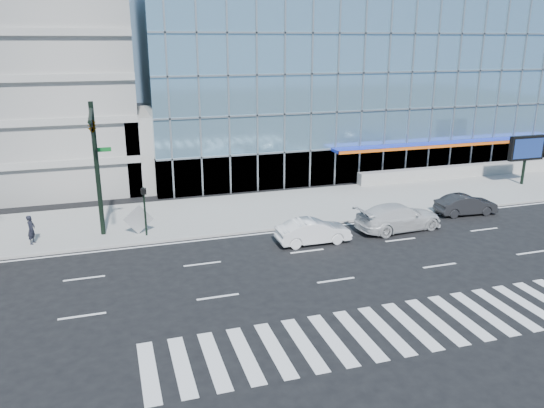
% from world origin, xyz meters
% --- Properties ---
extents(ground, '(160.00, 160.00, 0.00)m').
position_xyz_m(ground, '(0.00, 0.00, 0.00)').
color(ground, black).
rests_on(ground, ground).
extents(sidewalk, '(120.00, 8.00, 0.15)m').
position_xyz_m(sidewalk, '(0.00, 8.00, 0.07)').
color(sidewalk, gray).
rests_on(sidewalk, ground).
extents(theatre_building, '(42.00, 26.00, 15.00)m').
position_xyz_m(theatre_building, '(14.00, 26.00, 7.50)').
color(theatre_building, '#77A9C7').
rests_on(theatre_building, ground).
extents(ramp_block, '(6.00, 8.00, 6.00)m').
position_xyz_m(ramp_block, '(-6.00, 18.00, 3.00)').
color(ramp_block, gray).
rests_on(ramp_block, ground).
extents(retaining_wall, '(30.00, 0.80, 1.00)m').
position_xyz_m(retaining_wall, '(24.00, 11.60, 0.65)').
color(retaining_wall, gray).
rests_on(retaining_wall, sidewalk).
extents(traffic_signal, '(1.14, 5.74, 8.00)m').
position_xyz_m(traffic_signal, '(-11.00, 4.57, 6.16)').
color(traffic_signal, black).
rests_on(traffic_signal, sidewalk).
extents(ped_signal_post, '(0.30, 0.33, 3.00)m').
position_xyz_m(ped_signal_post, '(-8.50, 4.94, 2.14)').
color(ped_signal_post, black).
rests_on(ped_signal_post, sidewalk).
extents(marquee_sign, '(3.20, 0.43, 4.00)m').
position_xyz_m(marquee_sign, '(22.00, 7.99, 3.07)').
color(marquee_sign, black).
rests_on(marquee_sign, sidewalk).
extents(white_suv, '(5.88, 2.83, 1.65)m').
position_xyz_m(white_suv, '(6.80, 1.67, 0.83)').
color(white_suv, silver).
rests_on(white_suv, ground).
extents(white_sedan, '(4.39, 1.53, 1.44)m').
position_xyz_m(white_sedan, '(0.80, 1.12, 0.72)').
color(white_sedan, white).
rests_on(white_sedan, ground).
extents(dark_sedan, '(4.28, 1.76, 1.38)m').
position_xyz_m(dark_sedan, '(12.80, 3.00, 0.69)').
color(dark_sedan, black).
rests_on(dark_sedan, ground).
extents(pedestrian, '(0.58, 0.72, 1.70)m').
position_xyz_m(pedestrian, '(-14.92, 5.57, 1.00)').
color(pedestrian, black).
rests_on(pedestrian, sidewalk).
extents(tilted_panel, '(1.83, 0.23, 1.83)m').
position_xyz_m(tilted_panel, '(-8.89, 5.40, 1.07)').
color(tilted_panel, '#9C9C9C').
rests_on(tilted_panel, sidewalk).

